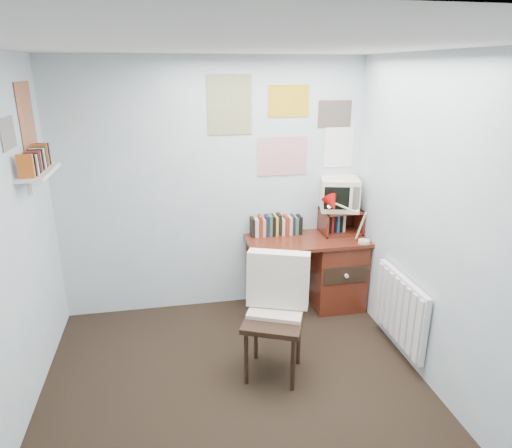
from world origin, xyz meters
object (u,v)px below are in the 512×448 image
(wall_shelf, at_px, (39,172))
(desk, at_px, (331,269))
(desk_lamp, at_px, (366,223))
(radiator, at_px, (400,309))
(desk_chair, at_px, (274,321))
(crt_tv, at_px, (339,192))
(tv_riser, at_px, (341,221))

(wall_shelf, bearing_deg, desk, 8.40)
(desk_lamp, height_order, radiator, desk_lamp)
(desk_chair, distance_m, desk_lamp, 1.43)
(desk, xyz_separation_m, crt_tv, (0.09, 0.13, 0.78))
(desk_chair, xyz_separation_m, wall_shelf, (-1.72, 0.64, 1.13))
(radiator, height_order, wall_shelf, wall_shelf)
(radiator, bearing_deg, tv_riser, 99.28)
(desk, height_order, tv_riser, tv_riser)
(desk_lamp, xyz_separation_m, crt_tv, (-0.15, 0.35, 0.22))
(desk_chair, xyz_separation_m, tv_riser, (0.97, 1.13, 0.40))
(desk, xyz_separation_m, radiator, (0.29, -0.93, 0.01))
(desk_chair, distance_m, crt_tv, 1.64)
(radiator, bearing_deg, desk_chair, -175.68)
(desk_lamp, distance_m, tv_riser, 0.36)
(tv_riser, relative_size, radiator, 0.50)
(desk, distance_m, desk_chair, 1.33)
(desk_chair, bearing_deg, desk_lamp, 59.73)
(tv_riser, xyz_separation_m, wall_shelf, (-2.69, -0.49, 0.74))
(desk_lamp, relative_size, wall_shelf, 0.67)
(desk_lamp, xyz_separation_m, wall_shelf, (-2.81, -0.16, 0.65))
(desk, relative_size, tv_riser, 3.00)
(radiator, relative_size, wall_shelf, 1.29)
(desk, relative_size, desk_chair, 1.24)
(wall_shelf, bearing_deg, desk_lamp, 3.26)
(crt_tv, bearing_deg, tv_riser, -24.17)
(crt_tv, relative_size, wall_shelf, 0.60)
(wall_shelf, bearing_deg, crt_tv, 10.83)
(desk, height_order, wall_shelf, wall_shelf)
(desk, height_order, crt_tv, crt_tv)
(desk_chair, height_order, tv_riser, tv_riser)
(desk, distance_m, tv_riser, 0.51)
(radiator, xyz_separation_m, wall_shelf, (-2.86, 0.55, 1.20))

